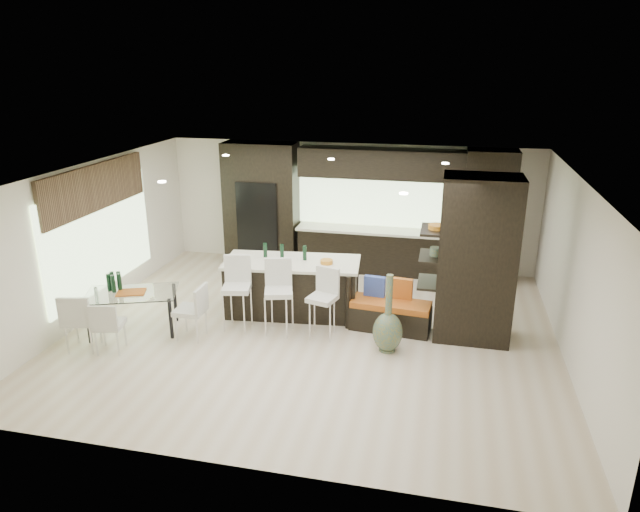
% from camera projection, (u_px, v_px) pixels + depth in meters
% --- Properties ---
extents(ground, '(8.00, 8.00, 0.00)m').
position_uv_depth(ground, '(312.00, 331.00, 9.67)').
color(ground, beige).
rests_on(ground, ground).
extents(back_wall, '(8.00, 0.02, 2.70)m').
position_uv_depth(back_wall, '(349.00, 205.00, 12.45)').
color(back_wall, white).
rests_on(back_wall, ground).
extents(left_wall, '(0.02, 7.00, 2.70)m').
position_uv_depth(left_wall, '(92.00, 240.00, 10.06)').
color(left_wall, white).
rests_on(left_wall, ground).
extents(right_wall, '(0.02, 7.00, 2.70)m').
position_uv_depth(right_wall, '(576.00, 276.00, 8.39)').
color(right_wall, white).
rests_on(right_wall, ground).
extents(ceiling, '(8.00, 7.00, 0.02)m').
position_uv_depth(ceiling, '(311.00, 173.00, 8.79)').
color(ceiling, white).
rests_on(ceiling, ground).
extents(window_left, '(0.04, 3.20, 1.90)m').
position_uv_depth(window_left, '(100.00, 237.00, 10.23)').
color(window_left, '#B2D199').
rests_on(window_left, left_wall).
extents(window_back, '(3.40, 0.04, 1.20)m').
position_uv_depth(window_back, '(377.00, 198.00, 12.23)').
color(window_back, '#B2D199').
rests_on(window_back, back_wall).
extents(stone_accent, '(0.08, 3.00, 0.80)m').
position_uv_depth(stone_accent, '(95.00, 188.00, 9.94)').
color(stone_accent, brown).
rests_on(stone_accent, left_wall).
extents(ceiling_spots, '(4.00, 3.00, 0.02)m').
position_uv_depth(ceiling_spots, '(315.00, 172.00, 9.02)').
color(ceiling_spots, white).
rests_on(ceiling_spots, ceiling).
extents(back_cabinetry, '(6.80, 0.68, 2.70)m').
position_uv_depth(back_cabinetry, '(370.00, 210.00, 12.05)').
color(back_cabinetry, black).
rests_on(back_cabinetry, ground).
extents(refrigerator, '(0.90, 0.68, 1.90)m').
position_uv_depth(refrigerator, '(262.00, 222.00, 12.63)').
color(refrigerator, black).
rests_on(refrigerator, ground).
extents(partition_column, '(1.20, 0.80, 2.70)m').
position_uv_depth(partition_column, '(477.00, 260.00, 9.05)').
color(partition_column, black).
rests_on(partition_column, ground).
extents(kitchen_island, '(2.48, 1.28, 1.00)m').
position_uv_depth(kitchen_island, '(292.00, 287.00, 10.23)').
color(kitchen_island, black).
rests_on(kitchen_island, ground).
extents(stool_left, '(0.53, 0.53, 1.02)m').
position_uv_depth(stool_left, '(237.00, 301.00, 9.61)').
color(stool_left, beige).
rests_on(stool_left, ground).
extents(stool_mid, '(0.56, 0.56, 1.02)m').
position_uv_depth(stool_mid, '(279.00, 305.00, 9.46)').
color(stool_mid, beige).
rests_on(stool_mid, ground).
extents(stool_right, '(0.51, 0.51, 0.94)m').
position_uv_depth(stool_right, '(322.00, 310.00, 9.33)').
color(stool_right, beige).
rests_on(stool_right, ground).
extents(bench, '(1.38, 0.64, 0.52)m').
position_uv_depth(bench, '(391.00, 316.00, 9.65)').
color(bench, black).
rests_on(bench, ground).
extents(floor_vase, '(0.55, 0.55, 1.28)m').
position_uv_depth(floor_vase, '(388.00, 313.00, 8.82)').
color(floor_vase, '#4C5C41').
rests_on(floor_vase, ground).
extents(dining_table, '(1.65, 1.27, 0.70)m').
position_uv_depth(dining_table, '(133.00, 312.00, 9.56)').
color(dining_table, white).
rests_on(dining_table, ground).
extents(chair_near, '(0.51, 0.51, 0.79)m').
position_uv_depth(chair_near, '(110.00, 328.00, 8.89)').
color(chair_near, beige).
rests_on(chair_near, ground).
extents(chair_far, '(0.58, 0.58, 0.89)m').
position_uv_depth(chair_far, '(82.00, 323.00, 8.94)').
color(chair_far, beige).
rests_on(chair_far, ground).
extents(chair_end, '(0.46, 0.46, 0.85)m').
position_uv_depth(chair_end, '(190.00, 314.00, 9.32)').
color(chair_end, beige).
rests_on(chair_end, ground).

